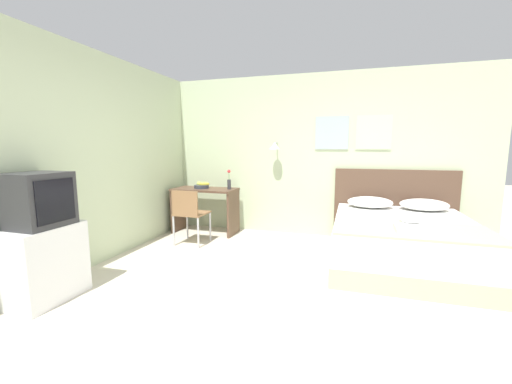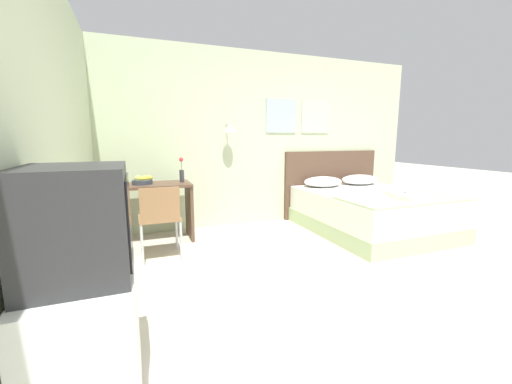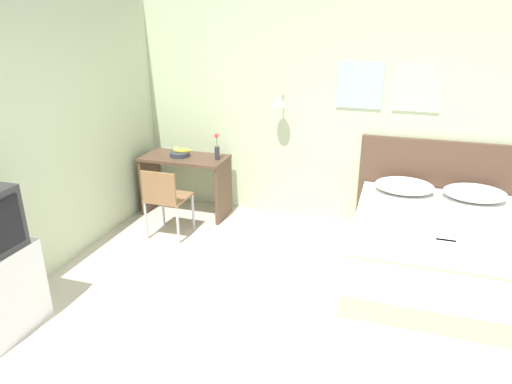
% 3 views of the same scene
% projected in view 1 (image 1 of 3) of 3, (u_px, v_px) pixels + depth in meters
% --- Properties ---
extents(ground_plane, '(24.00, 24.00, 0.00)m').
position_uv_depth(ground_plane, '(268.00, 311.00, 2.84)').
color(ground_plane, beige).
extents(wall_back, '(5.52, 0.31, 2.65)m').
position_uv_depth(wall_back, '(310.00, 156.00, 5.19)').
color(wall_back, beige).
rests_on(wall_back, ground_plane).
extents(wall_left, '(0.06, 5.66, 2.65)m').
position_uv_depth(wall_left, '(37.00, 162.00, 3.18)').
color(wall_left, beige).
rests_on(wall_left, ground_plane).
extents(bed, '(1.66, 1.98, 0.58)m').
position_uv_depth(bed, '(402.00, 242.00, 3.94)').
color(bed, '#B2C693').
rests_on(bed, ground_plane).
extents(headboard, '(1.78, 0.06, 1.13)m').
position_uv_depth(headboard, '(393.00, 206.00, 4.87)').
color(headboard, brown).
rests_on(headboard, ground_plane).
extents(pillow_left, '(0.65, 0.45, 0.16)m').
position_uv_depth(pillow_left, '(370.00, 202.00, 4.67)').
color(pillow_left, white).
rests_on(pillow_left, bed).
extents(pillow_right, '(0.65, 0.45, 0.16)m').
position_uv_depth(pillow_right, '(424.00, 205.00, 4.46)').
color(pillow_right, white).
rests_on(pillow_right, bed).
extents(throw_blanket, '(1.61, 0.79, 0.02)m').
position_uv_depth(throw_blanket, '(412.00, 230.00, 3.35)').
color(throw_blanket, '#B2C693').
rests_on(throw_blanket, bed).
extents(folded_towel_near_foot, '(0.28, 0.28, 0.06)m').
position_uv_depth(folded_towel_near_foot, '(415.00, 224.00, 3.46)').
color(folded_towel_near_foot, white).
rests_on(folded_towel_near_foot, throw_blanket).
extents(folded_towel_mid_bed, '(0.26, 0.34, 0.06)m').
position_uv_depth(folded_towel_mid_bed, '(409.00, 229.00, 3.23)').
color(folded_towel_mid_bed, white).
rests_on(folded_towel_mid_bed, throw_blanket).
extents(desk, '(1.08, 0.54, 0.77)m').
position_uv_depth(desk, '(205.00, 202.00, 5.41)').
color(desk, brown).
rests_on(desk, ground_plane).
extents(desk_chair, '(0.45, 0.45, 0.84)m').
position_uv_depth(desk_chair, '(189.00, 212.00, 4.70)').
color(desk_chair, '#8E6642').
rests_on(desk_chair, ground_plane).
extents(fruit_bowl, '(0.27, 0.25, 0.12)m').
position_uv_depth(fruit_bowl, '(202.00, 186.00, 5.39)').
color(fruit_bowl, '#333842').
rests_on(fruit_bowl, desk).
extents(flower_vase, '(0.06, 0.06, 0.33)m').
position_uv_depth(flower_vase, '(229.00, 181.00, 5.25)').
color(flower_vase, '#333338').
rests_on(flower_vase, desk).
extents(tv_stand, '(0.45, 0.66, 0.73)m').
position_uv_depth(tv_stand, '(44.00, 263.00, 3.01)').
color(tv_stand, white).
rests_on(tv_stand, ground_plane).
extents(television, '(0.44, 0.49, 0.51)m').
position_uv_depth(television, '(38.00, 200.00, 2.92)').
color(television, '#2D2D30').
rests_on(television, tv_stand).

